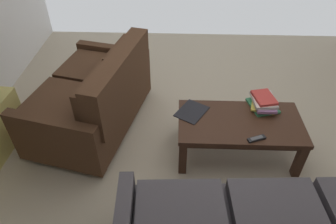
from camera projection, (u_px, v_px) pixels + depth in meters
name	position (u px, v px, depth m)	size (l,w,h in m)	color
ground_plane	(207.00, 142.00, 3.13)	(4.94, 4.92, 0.01)	#B7A88E
loveseat_near	(95.00, 97.00, 3.10)	(1.16, 1.56, 0.88)	black
coffee_table	(240.00, 127.00, 2.78)	(1.12, 0.59, 0.42)	#3D2316
book_stack	(264.00, 102.00, 2.86)	(0.29, 0.32, 0.12)	#337F51
tv_remote	(257.00, 139.00, 2.56)	(0.17, 0.10, 0.02)	black
loose_magazine	(192.00, 112.00, 2.84)	(0.23, 0.29, 0.01)	black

